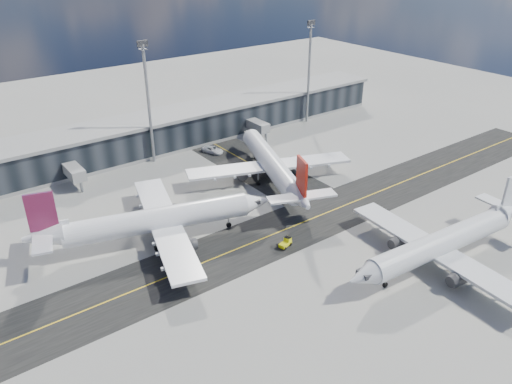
# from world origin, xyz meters

# --- Properties ---
(ground) EXTENTS (300.00, 300.00, 0.00)m
(ground) POSITION_xyz_m (0.00, 0.00, 0.00)
(ground) COLOR gray
(ground) RESTS_ON ground
(taxiway_lanes) EXTENTS (180.00, 63.00, 0.03)m
(taxiway_lanes) POSITION_xyz_m (3.91, 10.74, 0.01)
(taxiway_lanes) COLOR black
(taxiway_lanes) RESTS_ON ground
(terminal_concourse) EXTENTS (152.00, 19.80, 8.80)m
(terminal_concourse) POSITION_xyz_m (0.04, 54.93, 4.09)
(terminal_concourse) COLOR black
(terminal_concourse) RESTS_ON ground
(floodlight_masts) EXTENTS (102.50, 0.70, 28.90)m
(floodlight_masts) POSITION_xyz_m (0.00, 48.00, 15.61)
(floodlight_masts) COLOR gray
(floodlight_masts) RESTS_ON ground
(airliner_af) EXTENTS (43.01, 37.04, 12.94)m
(airliner_af) POSITION_xyz_m (-15.89, 14.88, 4.28)
(airliner_af) COLOR white
(airliner_af) RESTS_ON ground
(airliner_redtail) EXTENTS (36.84, 42.61, 13.06)m
(airliner_redtail) POSITION_xyz_m (15.91, 21.54, 4.31)
(airliner_redtail) COLOR white
(airliner_redtail) RESTS_ON ground
(airliner_near) EXTENTS (40.99, 34.98, 12.14)m
(airliner_near) POSITION_xyz_m (19.64, -19.79, 4.01)
(airliner_near) COLOR silver
(airliner_near) RESTS_ON ground
(baggage_tug) EXTENTS (2.81, 1.92, 1.61)m
(baggage_tug) POSITION_xyz_m (1.76, -0.48, 0.81)
(baggage_tug) COLOR #FFF80D
(baggage_tug) RESTS_ON ground
(service_van) EXTENTS (4.43, 6.33, 1.60)m
(service_van) POSITION_xyz_m (14.41, 44.00, 0.80)
(service_van) COLOR white
(service_van) RESTS_ON ground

